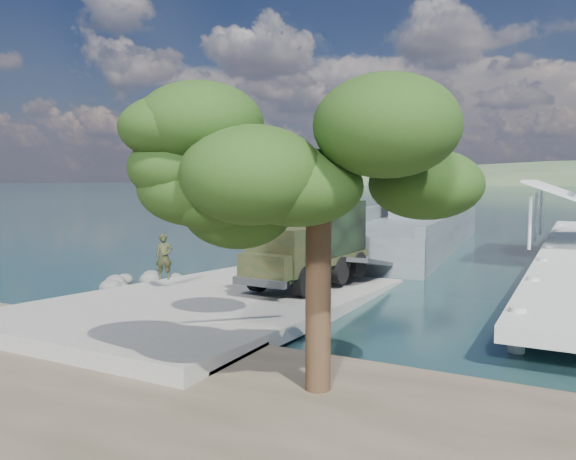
% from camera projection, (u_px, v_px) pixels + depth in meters
% --- Properties ---
extents(ground, '(1400.00, 1400.00, 0.00)m').
position_uv_depth(ground, '(237.00, 302.00, 24.13)').
color(ground, '#1C4244').
rests_on(ground, ground).
extents(boat_ramp, '(10.00, 18.00, 0.50)m').
position_uv_depth(boat_ramp, '(224.00, 301.00, 23.22)').
color(boat_ramp, gray).
rests_on(boat_ramp, ground).
extents(shoreline_rocks, '(3.20, 5.60, 0.90)m').
position_uv_depth(shoreline_rocks, '(135.00, 287.00, 27.43)').
color(shoreline_rocks, '#535351').
rests_on(shoreline_rocks, ground).
extents(landing_craft, '(10.65, 34.06, 9.98)m').
position_uv_depth(landing_craft, '(401.00, 236.00, 43.75)').
color(landing_craft, '#495156').
rests_on(landing_craft, ground).
extents(military_truck, '(3.09, 8.20, 3.73)m').
position_uv_depth(military_truck, '(313.00, 243.00, 25.59)').
color(military_truck, black).
rests_on(military_truck, boat_ramp).
extents(soldier, '(0.87, 0.80, 2.00)m').
position_uv_depth(soldier, '(164.00, 266.00, 24.49)').
color(soldier, black).
rests_on(soldier, boat_ramp).
extents(overhang_tree, '(7.42, 6.84, 6.74)m').
position_uv_depth(overhang_tree, '(307.00, 173.00, 13.17)').
color(overhang_tree, '#362315').
rests_on(overhang_tree, ground).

